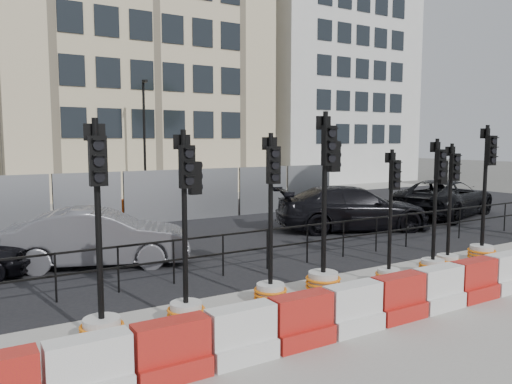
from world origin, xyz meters
TOP-DOWN VIEW (x-y plane):
  - ground at (0.00, 0.00)m, footprint 120.00×120.00m
  - sidewalk_near at (0.00, -3.00)m, footprint 40.00×6.00m
  - road at (0.00, 7.00)m, footprint 40.00×14.00m
  - sidewalk_far at (0.00, 16.00)m, footprint 40.00×4.00m
  - building_cream at (2.00, 21.99)m, footprint 15.00×10.06m
  - building_white at (17.00, 21.99)m, footprint 12.00×9.06m
  - kerb_railing at (0.00, 1.20)m, footprint 18.00×0.04m
  - heras_fencing at (-0.01, 9.80)m, footprint 14.33×1.72m
  - lamp_post_far at (0.50, 14.98)m, footprint 0.12×0.56m
  - barrier_row at (-0.00, -2.80)m, footprint 15.70×0.50m
  - traffic_signal_a at (-5.74, -1.20)m, footprint 0.68×0.68m
  - traffic_signal_b at (-4.31, -1.13)m, footprint 0.65×0.65m
  - traffic_signal_c at (-2.49, -0.94)m, footprint 0.64×0.64m
  - traffic_signal_d at (-1.20, -0.95)m, footprint 0.73×0.73m
  - traffic_signal_e at (0.37, -1.23)m, footprint 0.58×0.58m
  - traffic_signal_f at (1.81, -1.22)m, footprint 0.62×0.62m
  - traffic_signal_g at (2.52, -1.07)m, footprint 0.60×0.60m
  - traffic_signal_h at (3.97, -0.99)m, footprint 0.69×0.69m
  - car_b at (-4.57, 3.66)m, footprint 4.28×5.34m
  - car_c at (4.18, 4.13)m, footprint 5.84×6.81m
  - car_d at (9.51, 4.53)m, footprint 5.48×6.82m

SIDE VIEW (x-z plane):
  - ground at x=0.00m, z-range 0.00..0.00m
  - sidewalk_near at x=0.00m, z-range 0.00..0.02m
  - sidewalk_far at x=0.00m, z-range 0.00..0.02m
  - road at x=0.00m, z-range 0.00..0.03m
  - barrier_row at x=0.00m, z-range -0.03..0.77m
  - traffic_signal_e at x=0.37m, z-range -0.86..2.07m
  - traffic_signal_g at x=2.52m, z-range -0.89..2.15m
  - traffic_signal_c at x=-2.49m, z-range -0.96..2.31m
  - heras_fencing at x=-0.01m, z-range -0.32..1.68m
  - kerb_railing at x=0.00m, z-range 0.19..1.19m
  - traffic_signal_a at x=-5.74m, z-range -1.02..2.44m
  - car_b at x=-4.57m, z-range 0.00..1.44m
  - traffic_signal_h at x=3.97m, z-range -1.03..2.48m
  - traffic_signal_f at x=1.81m, z-range -0.83..2.33m
  - car_d at x=9.51m, z-range 0.00..1.51m
  - car_c at x=4.18m, z-range 0.00..1.54m
  - traffic_signal_b at x=-4.31m, z-range -0.86..2.44m
  - traffic_signal_d at x=-1.20m, z-range -0.97..2.73m
  - lamp_post_far at x=0.50m, z-range 0.22..6.22m
  - building_white at x=17.00m, z-range 0.00..16.00m
  - building_cream at x=2.00m, z-range 0.00..18.00m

